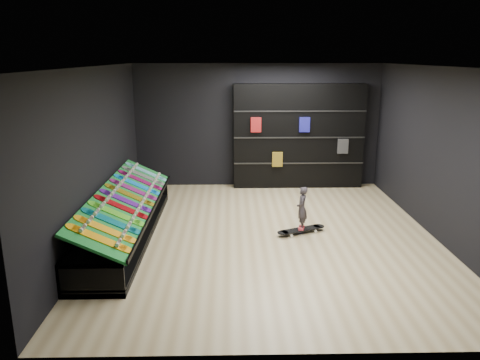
{
  "coord_description": "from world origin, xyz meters",
  "views": [
    {
      "loc": [
        -0.68,
        -7.96,
        3.18
      ],
      "look_at": [
        -0.5,
        0.2,
        1.0
      ],
      "focal_mm": 35.0,
      "sensor_mm": 36.0,
      "label": 1
    }
  ],
  "objects_px": {
    "back_shelving": "(298,136)",
    "floor_skateboard": "(301,231)",
    "display_rack": "(126,224)",
    "child": "(302,216)"
  },
  "relations": [
    {
      "from": "child",
      "to": "back_shelving",
      "type": "bearing_deg",
      "value": -176.22
    },
    {
      "from": "child",
      "to": "floor_skateboard",
      "type": "bearing_deg",
      "value": 180.0
    },
    {
      "from": "back_shelving",
      "to": "floor_skateboard",
      "type": "height_order",
      "value": "back_shelving"
    },
    {
      "from": "display_rack",
      "to": "floor_skateboard",
      "type": "height_order",
      "value": "display_rack"
    },
    {
      "from": "display_rack",
      "to": "floor_skateboard",
      "type": "distance_m",
      "value": 3.18
    },
    {
      "from": "display_rack",
      "to": "back_shelving",
      "type": "xyz_separation_m",
      "value": [
        3.55,
        3.32,
        1.01
      ]
    },
    {
      "from": "display_rack",
      "to": "back_shelving",
      "type": "distance_m",
      "value": 4.96
    },
    {
      "from": "back_shelving",
      "to": "child",
      "type": "relative_size",
      "value": 6.57
    },
    {
      "from": "display_rack",
      "to": "child",
      "type": "xyz_separation_m",
      "value": [
        3.18,
        0.1,
        0.08
      ]
    },
    {
      "from": "display_rack",
      "to": "floor_skateboard",
      "type": "bearing_deg",
      "value": 1.77
    }
  ]
}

